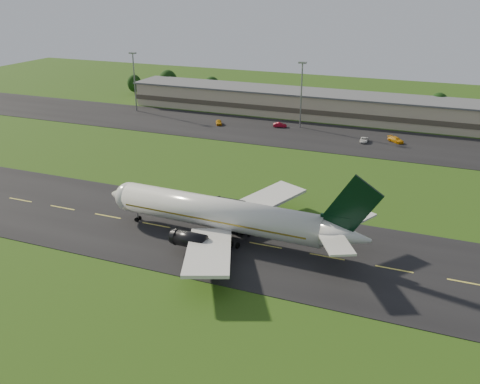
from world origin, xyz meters
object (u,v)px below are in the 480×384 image
at_px(service_vehicle_d, 396,140).
at_px(light_mast_centre, 302,87).
at_px(airliner, 223,215).
at_px(service_vehicle_c, 364,140).
at_px(service_vehicle_b, 280,125).
at_px(terminal, 318,105).
at_px(service_vehicle_a, 219,122).
at_px(light_mast_west, 134,75).

bearing_deg(service_vehicle_d, light_mast_centre, 117.80).
xyz_separation_m(airliner, service_vehicle_c, (12.63, 70.98, -3.92)).
distance_m(light_mast_centre, service_vehicle_b, 13.50).
bearing_deg(service_vehicle_c, airliner, -104.05).
relative_size(light_mast_centre, service_vehicle_c, 4.38).
relative_size(airliner, service_vehicle_c, 11.04).
relative_size(airliner, terminal, 0.35).
bearing_deg(light_mast_centre, service_vehicle_b, -158.99).
bearing_deg(service_vehicle_b, service_vehicle_d, -111.34).
xyz_separation_m(airliner, service_vehicle_a, (-34.01, 73.42, -3.81)).
height_order(terminal, light_mast_centre, light_mast_centre).
xyz_separation_m(terminal, service_vehicle_a, (-26.42, -22.79, -3.14)).
bearing_deg(terminal, light_mast_centre, -94.95).
bearing_deg(light_mast_centre, service_vehicle_c, -22.69).
relative_size(light_mast_west, service_vehicle_a, 4.63).
xyz_separation_m(airliner, light_mast_west, (-69.00, 80.03, 8.08)).
xyz_separation_m(light_mast_centre, service_vehicle_b, (-5.89, -2.26, -11.93)).
distance_m(terminal, service_vehicle_b, 20.09).
xyz_separation_m(service_vehicle_b, service_vehicle_d, (35.99, -3.59, 0.05)).
height_order(service_vehicle_a, service_vehicle_b, service_vehicle_a).
distance_m(airliner, light_mast_west, 105.97).
xyz_separation_m(airliner, service_vehicle_b, (-14.89, 77.76, -3.86)).
distance_m(service_vehicle_b, service_vehicle_d, 36.17).
height_order(light_mast_west, service_vehicle_b, light_mast_west).
bearing_deg(airliner, light_mast_centre, 98.19).
height_order(terminal, light_mast_west, light_mast_west).
relative_size(light_mast_centre, service_vehicle_a, 4.63).
distance_m(airliner, service_vehicle_a, 81.00).
xyz_separation_m(terminal, light_mast_centre, (-1.40, -16.18, 8.75)).
bearing_deg(light_mast_centre, service_vehicle_d, -11.01).
bearing_deg(airliner, service_vehicle_c, 81.69).
relative_size(light_mast_west, light_mast_centre, 1.00).
xyz_separation_m(airliner, light_mast_centre, (-9.00, 80.03, 8.08)).
xyz_separation_m(service_vehicle_a, service_vehicle_b, (19.13, 4.35, -0.04)).
distance_m(airliner, terminal, 96.51).
height_order(service_vehicle_c, service_vehicle_d, service_vehicle_d).
bearing_deg(service_vehicle_b, light_mast_west, 71.97).
relative_size(light_mast_centre, service_vehicle_d, 3.90).
bearing_deg(light_mast_west, airliner, -49.23).
xyz_separation_m(light_mast_west, service_vehicle_a, (34.99, -6.61, -11.89)).
distance_m(light_mast_west, service_vehicle_a, 37.54).
xyz_separation_m(light_mast_west, light_mast_centre, (60.00, 0.00, 0.00)).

